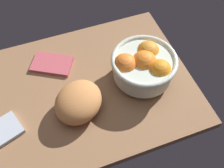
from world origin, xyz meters
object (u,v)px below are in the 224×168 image
object	(u,v)px
fruit_bowl	(143,65)
napkin_folded	(52,64)
napkin_spare	(2,132)
bread_loaf	(78,102)

from	to	relation	value
fruit_bowl	napkin_folded	bearing A→B (deg)	149.68
napkin_folded	napkin_spare	world-z (taller)	napkin_spare
fruit_bowl	napkin_spare	size ratio (longest dim) A/B	1.88
bread_loaf	napkin_folded	distance (cm)	20.83
bread_loaf	napkin_spare	size ratio (longest dim) A/B	1.41
bread_loaf	napkin_spare	xyz separation A→B (cm)	(-23.70, 0.28, -3.65)
napkin_spare	fruit_bowl	bearing A→B (deg)	5.03
fruit_bowl	napkin_spare	bearing A→B (deg)	-174.97
bread_loaf	fruit_bowl	bearing A→B (deg)	10.85
fruit_bowl	napkin_folded	size ratio (longest dim) A/B	1.55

